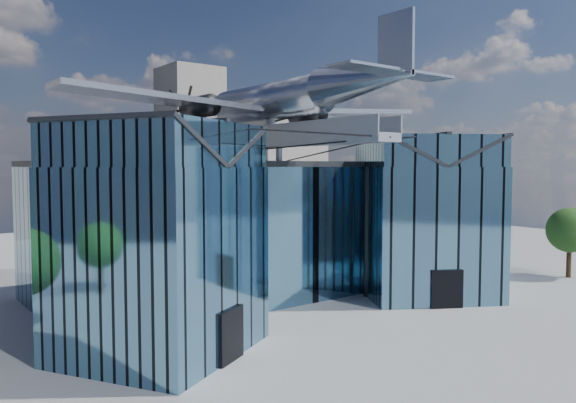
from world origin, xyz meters
TOP-DOWN VIEW (x-y plane):
  - ground_plane at (0.00, 0.00)m, footprint 120.00×120.00m
  - museum at (0.00, 5.82)m, footprint 32.88×24.50m
  - bg_towers at (1.45, 50.49)m, footprint 77.00×24.50m
  - tree_plaza_e at (25.52, -4.32)m, footprint 4.04×4.04m
  - tree_side_e at (27.84, 9.37)m, footprint 3.52×3.52m

SIDE VIEW (x-z plane):
  - ground_plane at x=0.00m, z-range 0.00..0.00m
  - tree_side_e at x=27.84m, z-range 0.90..6.02m
  - tree_plaza_e at x=25.52m, z-range 1.06..7.08m
  - museum at x=0.00m, z-range -3.26..14.34m
  - bg_towers at x=1.45m, z-range -2.99..23.01m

